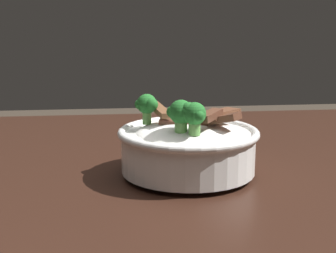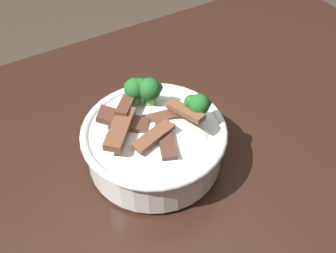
{
  "view_description": "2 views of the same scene",
  "coord_description": "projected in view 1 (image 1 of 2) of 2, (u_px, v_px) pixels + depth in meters",
  "views": [
    {
      "loc": [
        0.26,
        0.8,
        1.05
      ],
      "look_at": [
        0.17,
        0.07,
        0.88
      ],
      "focal_mm": 51.98,
      "sensor_mm": 36.0,
      "label": 1
    },
    {
      "loc": [
        -0.06,
        -0.3,
        1.3
      ],
      "look_at": [
        0.16,
        0.06,
        0.88
      ],
      "focal_mm": 42.34,
      "sensor_mm": 36.0,
      "label": 2
    }
  ],
  "objects": [
    {
      "name": "dining_table",
      "position": [
        257.0,
        203.0,
        0.88
      ],
      "size": [
        1.55,
        0.92,
        0.8
      ],
      "color": "black",
      "rests_on": "ground"
    },
    {
      "name": "rice_bowl",
      "position": [
        188.0,
        144.0,
        0.76
      ],
      "size": [
        0.22,
        0.22,
        0.13
      ],
      "color": "white",
      "rests_on": "dining_table"
    }
  ]
}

